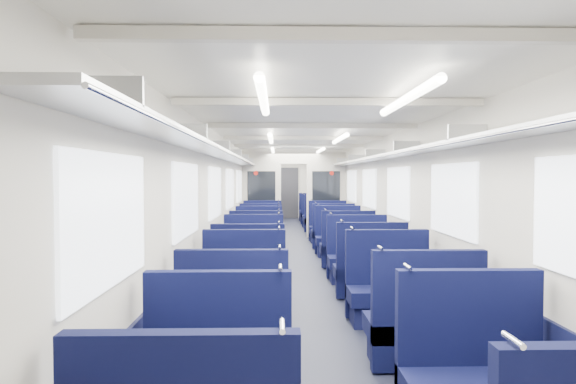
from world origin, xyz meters
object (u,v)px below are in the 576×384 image
(seat_9, at_px, (370,273))
(seat_11, at_px, (358,260))
(seat_21, at_px, (320,221))
(seat_23, at_px, (317,218))
(seat_27, at_px, (312,213))
(seat_7, at_px, (389,293))
(seat_14, at_px, (259,241))
(seat_17, at_px, (333,234))
(bulkhead, at_px, (294,192))
(seat_10, at_px, (253,259))
(seat_18, at_px, (262,229))
(seat_4, at_px, (233,328))
(seat_24, at_px, (266,215))
(seat_3, at_px, (476,384))
(seat_25, at_px, (314,215))
(seat_5, at_px, (423,329))
(end_door, at_px, (289,193))
(seat_13, at_px, (347,249))
(seat_16, at_px, (261,234))
(seat_8, at_px, (248,276))
(seat_26, at_px, (267,213))
(seat_20, at_px, (264,222))
(seat_19, at_px, (328,229))
(seat_15, at_px, (338,240))
(seat_12, at_px, (256,249))
(seat_22, at_px, (265,218))
(seat_6, at_px, (244,293))

(seat_9, distance_m, seat_11, 1.01)
(seat_21, xyz_separation_m, seat_23, (0.00, 1.05, 0.00))
(seat_9, xyz_separation_m, seat_27, (0.00, 11.07, 0.00))
(seat_7, distance_m, seat_14, 4.80)
(seat_14, xyz_separation_m, seat_17, (1.66, 1.17, 0.00))
(bulkhead, height_order, seat_10, bulkhead)
(seat_7, bearing_deg, seat_18, 103.77)
(seat_4, relative_size, seat_23, 1.00)
(seat_14, height_order, seat_24, same)
(seat_3, distance_m, seat_21, 11.41)
(seat_7, distance_m, seat_10, 2.85)
(seat_11, height_order, seat_25, same)
(seat_5, distance_m, seat_27, 13.52)
(bulkhead, xyz_separation_m, seat_4, (-0.83, -8.95, -0.90))
(seat_3, bearing_deg, seat_18, 100.24)
(end_door, relative_size, seat_13, 1.85)
(seat_13, distance_m, seat_16, 2.94)
(bulkhead, distance_m, seat_8, 6.85)
(seat_10, height_order, seat_26, same)
(seat_11, xyz_separation_m, seat_23, (0.00, 7.87, 0.00))
(seat_20, height_order, seat_23, same)
(seat_11, xyz_separation_m, seat_17, (0.00, 3.50, 0.00))
(seat_7, distance_m, seat_19, 6.74)
(seat_20, distance_m, seat_23, 2.07)
(seat_13, height_order, seat_15, same)
(seat_12, distance_m, seat_22, 6.70)
(seat_7, relative_size, seat_19, 1.00)
(seat_3, bearing_deg, seat_24, 96.89)
(seat_21, xyz_separation_m, seat_27, (0.00, 3.24, 0.00))
(seat_11, bearing_deg, seat_25, 90.00)
(seat_24, xyz_separation_m, seat_25, (1.66, -0.08, 0.00))
(seat_15, relative_size, seat_24, 1.00)
(seat_8, distance_m, seat_17, 4.97)
(seat_9, xyz_separation_m, seat_12, (-1.66, 2.25, 0.00))
(seat_24, bearing_deg, seat_17, -73.63)
(seat_12, xyz_separation_m, seat_23, (1.66, 6.63, 0.00))
(seat_21, bearing_deg, seat_3, -90.00)
(seat_21, bearing_deg, seat_7, -90.00)
(seat_15, xyz_separation_m, seat_16, (-1.66, 1.13, 0.00))
(seat_13, bearing_deg, seat_6, -116.74)
(seat_9, xyz_separation_m, seat_14, (-1.66, 3.34, 0.00))
(seat_18, height_order, seat_27, same)
(end_door, relative_size, seat_17, 1.85)
(seat_12, xyz_separation_m, seat_21, (1.66, 5.58, 0.00))
(seat_6, height_order, seat_23, same)
(seat_14, height_order, seat_18, same)
(seat_9, xyz_separation_m, seat_22, (-1.66, 8.95, 0.00))
(seat_5, relative_size, seat_9, 1.00)
(seat_4, height_order, seat_20, same)
(seat_23, bearing_deg, seat_13, -90.00)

